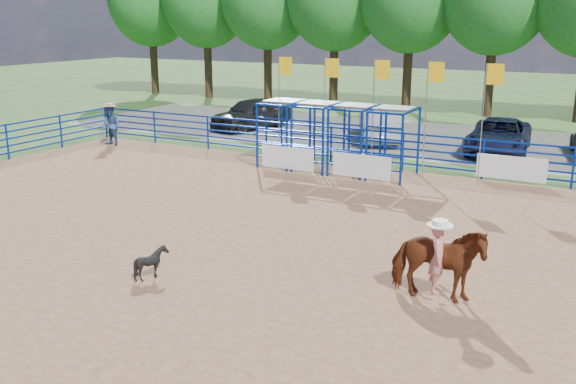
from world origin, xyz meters
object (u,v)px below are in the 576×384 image
object	(u,v)px
spectator_cowboy	(111,125)
car_c	(499,136)
horse_and_rider	(438,259)
car_a	(251,113)
car_b	(379,124)
calf	(151,263)

from	to	relation	value
spectator_cowboy	car_c	bearing A→B (deg)	22.39
horse_and_rider	car_a	bearing A→B (deg)	131.08
car_b	spectator_cowboy	bearing A→B (deg)	8.37
car_a	horse_and_rider	bearing A→B (deg)	-35.67
horse_and_rider	spectator_cowboy	world-z (taller)	horse_and_rider
car_c	spectator_cowboy	bearing A→B (deg)	-162.51
calf	car_a	size ratio (longest dim) A/B	0.16
horse_and_rider	spectator_cowboy	distance (m)	20.06
spectator_cowboy	car_a	size ratio (longest dim) A/B	0.40
car_c	car_b	bearing A→B (deg)	172.75
car_a	car_b	xyz separation A→B (m)	(7.17, -0.17, -0.02)
car_c	car_a	bearing A→B (deg)	173.31
horse_and_rider	spectator_cowboy	bearing A→B (deg)	151.59
spectator_cowboy	car_b	bearing A→B (deg)	33.16
car_a	car_b	distance (m)	7.18
calf	car_c	distance (m)	18.47
car_a	car_c	distance (m)	12.73
spectator_cowboy	car_a	distance (m)	7.70
horse_and_rider	spectator_cowboy	size ratio (longest dim) A/B	1.30
horse_and_rider	calf	xyz separation A→B (m)	(-5.97, -1.83, -0.54)
horse_and_rider	car_a	distance (m)	21.92
calf	car_c	size ratio (longest dim) A/B	0.14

